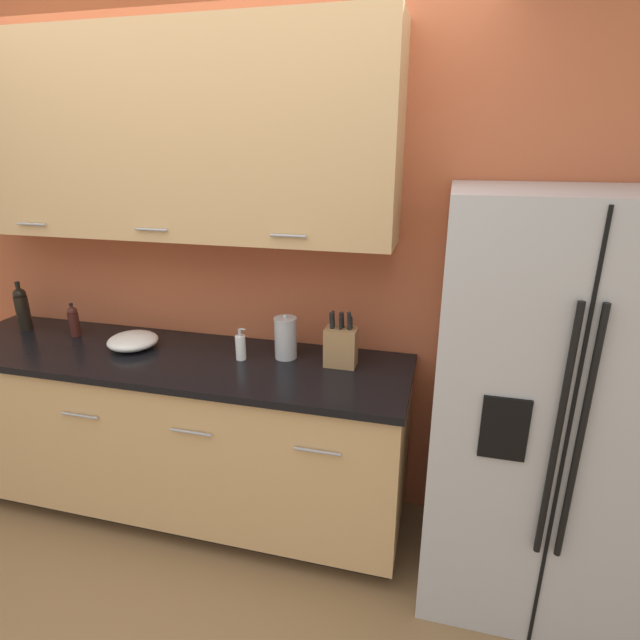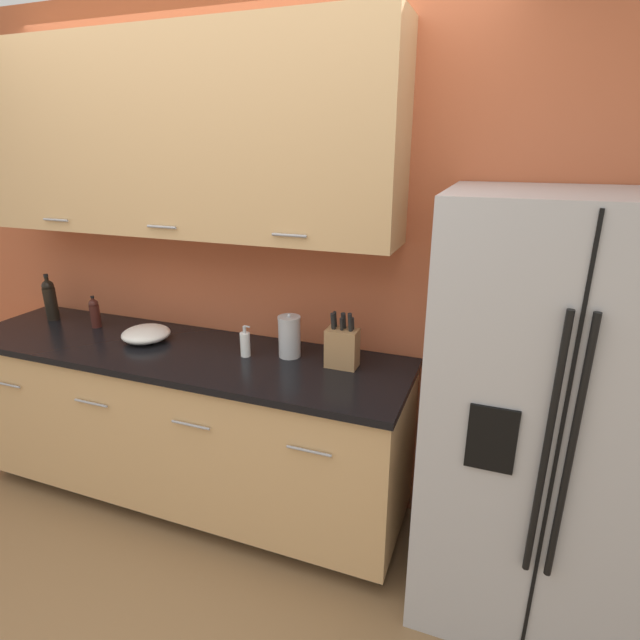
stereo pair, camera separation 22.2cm
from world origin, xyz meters
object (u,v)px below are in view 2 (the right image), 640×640
Objects in this scene: refrigerator at (548,421)px; mixing_bowl at (146,334)px; knife_block at (342,347)px; oil_bottle at (95,313)px; steel_canister at (289,336)px; wine_bottle at (50,299)px; soap_dispenser at (245,344)px.

mixing_bowl is (-1.97, 0.07, 0.07)m from refrigerator.
oil_bottle is (-1.49, 0.02, -0.01)m from knife_block.
knife_block reaches higher than steel_canister.
knife_block is 1.83m from wine_bottle.
oil_bottle is (-1.00, 0.07, 0.02)m from soap_dispenser.
mixing_bowl is at bearing -174.07° from steel_canister.
oil_bottle reaches higher than mixing_bowl.
knife_block reaches higher than mixing_bowl.
knife_block is 1.72× the size of soap_dispenser.
wine_bottle reaches higher than oil_bottle.
oil_bottle is 0.74× the size of mixing_bowl.
steel_canister is 0.88× the size of mixing_bowl.
soap_dispenser is 0.87× the size of oil_bottle.
wine_bottle is 1.73× the size of soap_dispenser.
steel_canister is at bearing 172.45° from refrigerator.
mixing_bowl is (-1.08, -0.06, -0.06)m from knife_block.
wine_bottle is 0.34m from oil_bottle.
knife_block is (-0.89, 0.13, 0.13)m from refrigerator.
wine_bottle is (-1.83, 0.03, 0.03)m from knife_block.
refrigerator is 6.97× the size of mixing_bowl.
mixing_bowl is at bearing -176.91° from knife_block.
wine_bottle is 1.35m from soap_dispenser.
refrigerator reaches higher than steel_canister.
wine_bottle is at bearing 179.77° from steel_canister.
wine_bottle is (-2.72, 0.16, 0.16)m from refrigerator.
soap_dispenser is at bearing -3.85° from oil_bottle.
soap_dispenser is 0.59m from mixing_bowl.
steel_canister reaches higher than soap_dispenser.
refrigerator is 1.38m from soap_dispenser.
mixing_bowl is at bearing -6.76° from wine_bottle.
steel_canister reaches higher than mixing_bowl.
soap_dispenser is at bearing 176.67° from refrigerator.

